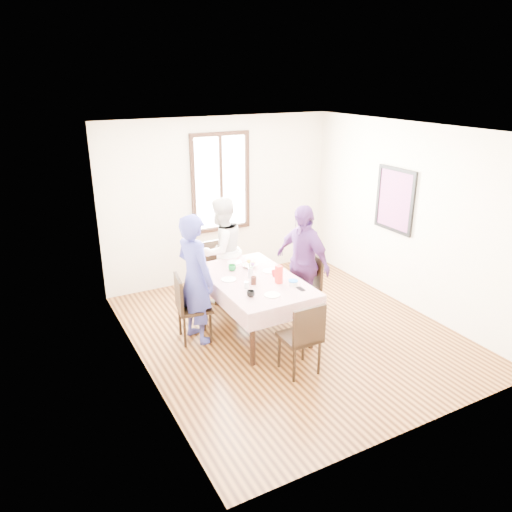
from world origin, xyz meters
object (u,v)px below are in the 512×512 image
object	(u,v)px
chair_right	(302,287)
person_right	(302,263)
chair_far	(220,272)
dining_table	(254,305)
person_far	(220,250)
chair_left	(194,308)
chair_near	(300,337)
person_left	(194,279)

from	to	relation	value
chair_right	person_right	xyz separation A→B (m)	(-0.02, -0.00, 0.38)
chair_far	person_right	size ratio (longest dim) A/B	0.55
chair_far	person_right	bearing A→B (deg)	123.62
chair_far	chair_right	bearing A→B (deg)	124.36
dining_table	chair_right	bearing A→B (deg)	3.63
person_far	chair_left	bearing A→B (deg)	31.07
chair_left	chair_right	world-z (taller)	same
dining_table	person_right	world-z (taller)	person_right
person_far	chair_near	bearing A→B (deg)	71.32
chair_left	person_right	size ratio (longest dim) A/B	0.55
person_right	chair_left	bearing A→B (deg)	-106.14
chair_right	person_right	bearing A→B (deg)	93.23
person_right	person_left	bearing A→B (deg)	-106.19
chair_far	chair_near	bearing A→B (deg)	87.50
chair_left	chair_right	xyz separation A→B (m)	(1.61, -0.10, 0.00)
chair_near	person_right	xyz separation A→B (m)	(0.78, 1.18, 0.38)
chair_right	dining_table	bearing A→B (deg)	96.87
chair_right	person_right	size ratio (longest dim) A/B	0.55
chair_right	chair_near	world-z (taller)	same
chair_far	person_left	bearing A→B (deg)	48.61
person_left	person_right	xyz separation A→B (m)	(1.57, -0.10, -0.03)
chair_left	chair_far	world-z (taller)	same
person_left	chair_right	bearing A→B (deg)	-108.58
chair_right	person_left	world-z (taller)	person_left
chair_left	person_far	xyz separation A→B (m)	(0.81, 0.95, 0.36)
person_left	dining_table	bearing A→B (deg)	-115.98
dining_table	person_far	world-z (taller)	person_far
chair_left	chair_near	world-z (taller)	same
chair_far	person_left	world-z (taller)	person_left
dining_table	chair_left	distance (m)	0.82
dining_table	chair_near	bearing A→B (deg)	-90.00
chair_near	person_far	size ratio (longest dim) A/B	0.56
chair_far	person_far	xyz separation A→B (m)	(0.00, -0.02, 0.36)
person_far	person_left	bearing A→B (deg)	31.83
chair_right	chair_far	size ratio (longest dim) A/B	1.00
chair_left	person_left	xyz separation A→B (m)	(0.02, 0.00, 0.40)
chair_right	chair_far	bearing A→B (deg)	40.10
chair_left	person_left	distance (m)	0.40
chair_right	person_left	bearing A→B (deg)	89.55
chair_far	person_left	distance (m)	1.31
person_far	chair_right	bearing A→B (deg)	108.71
dining_table	chair_far	world-z (taller)	chair_far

